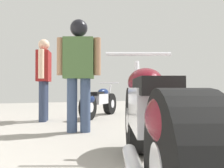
{
  "coord_description": "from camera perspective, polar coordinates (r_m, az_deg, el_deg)",
  "views": [
    {
      "loc": [
        -0.72,
        0.24,
        0.69
      ],
      "look_at": [
        0.34,
        3.2,
        0.74
      ],
      "focal_mm": 37.41,
      "sensor_mm": 36.0,
      "label": 1
    }
  ],
  "objects": [
    {
      "name": "ground_plane",
      "position": [
        3.25,
        -6.58,
        -13.1
      ],
      "size": [
        16.0,
        16.0,
        0.0
      ],
      "primitive_type": "plane",
      "color": "gray"
    },
    {
      "name": "mechanic_with_helmet",
      "position": [
        3.67,
        -8.12,
        4.76
      ],
      "size": [
        0.68,
        0.39,
        1.75
      ],
      "color": "#384766",
      "rests_on": "ground_plane"
    },
    {
      "name": "motorcycle_black_naked",
      "position": [
        5.48,
        -3.14,
        -4.42
      ],
      "size": [
        1.28,
        1.42,
        0.82
      ],
      "color": "black",
      "rests_on": "ground_plane"
    },
    {
      "name": "motorcycle_maroon_cruiser",
      "position": [
        1.68,
        9.41,
        -9.31
      ],
      "size": [
        1.02,
        2.19,
        1.05
      ],
      "color": "black",
      "rests_on": "ground_plane"
    },
    {
      "name": "mechanic_in_blue",
      "position": [
        5.0,
        -16.33,
        2.18
      ],
      "size": [
        0.34,
        0.68,
        1.69
      ],
      "color": "#2D3851",
      "rests_on": "ground_plane"
    }
  ]
}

